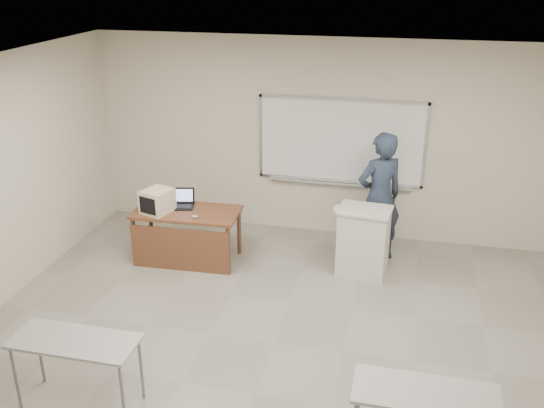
% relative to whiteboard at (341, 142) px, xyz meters
% --- Properties ---
extents(floor, '(7.00, 8.00, 0.01)m').
position_rel_whiteboard_xyz_m(floor, '(-0.30, -3.97, -1.49)').
color(floor, gray).
rests_on(floor, ground).
extents(whiteboard, '(2.48, 0.10, 1.31)m').
position_rel_whiteboard_xyz_m(whiteboard, '(0.00, 0.00, 0.00)').
color(whiteboard, white).
rests_on(whiteboard, floor).
extents(instructor_desk, '(1.47, 0.74, 0.75)m').
position_rel_whiteboard_xyz_m(instructor_desk, '(-1.96, -1.48, -0.93)').
color(instructor_desk, brown).
rests_on(instructor_desk, floor).
extents(podium, '(0.69, 0.50, 0.96)m').
position_rel_whiteboard_xyz_m(podium, '(0.50, -1.22, -1.00)').
color(podium, '#BBB8B3').
rests_on(podium, floor).
extents(crt_monitor, '(0.36, 0.41, 0.34)m').
position_rel_whiteboard_xyz_m(crt_monitor, '(-2.32, -1.49, -0.57)').
color(crt_monitor, beige).
rests_on(crt_monitor, instructor_desk).
extents(laptop, '(0.32, 0.30, 0.24)m').
position_rel_whiteboard_xyz_m(laptop, '(-2.06, -1.21, -0.67)').
color(laptop, black).
rests_on(laptop, instructor_desk).
extents(mouse, '(0.11, 0.09, 0.04)m').
position_rel_whiteboard_xyz_m(mouse, '(-1.76, -1.57, -0.71)').
color(mouse, '#A4A5AB').
rests_on(mouse, instructor_desk).
extents(keyboard, '(0.51, 0.22, 0.03)m').
position_rel_whiteboard_xyz_m(keyboard, '(0.35, -1.34, -0.51)').
color(keyboard, beige).
rests_on(keyboard, podium).
extents(presenter, '(0.82, 0.75, 1.88)m').
position_rel_whiteboard_xyz_m(presenter, '(0.65, -0.72, -0.54)').
color(presenter, black).
rests_on(presenter, floor).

